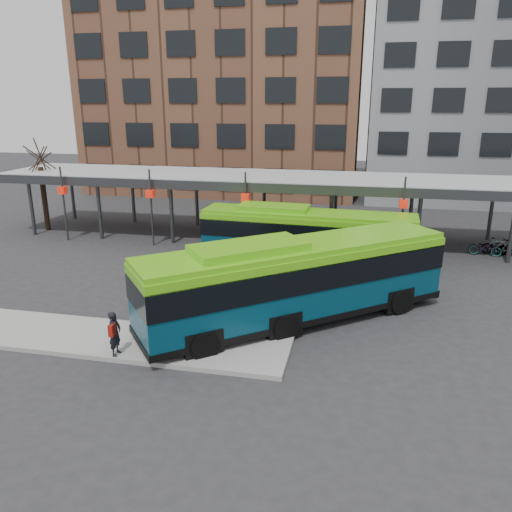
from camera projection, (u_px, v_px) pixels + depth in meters
The scene contains 9 objects.
ground at pixel (263, 321), 20.75m from camera, with size 120.00×120.00×0.00m, color #28282B.
boarding_island at pixel (107, 339), 19.01m from camera, with size 14.00×3.00×0.18m, color gray.
canopy at pixel (302, 181), 31.62m from camera, with size 40.00×6.53×4.80m.
tree at pixel (44, 195), 34.79m from camera, with size 1.64×1.64×5.60m.
building_brick at pixel (227, 77), 49.34m from camera, with size 26.00×14.00×22.00m, color brown.
building_grey at pixel (509, 86), 44.49m from camera, with size 24.00×14.00×20.00m, color slate.
bus_front at pixel (296, 279), 20.15m from camera, with size 11.99×10.43×3.63m.
bus_rear at pixel (306, 234), 27.65m from camera, with size 11.80×3.12×3.22m.
pedestrian at pixel (115, 333), 17.40m from camera, with size 0.40×0.63×1.62m.
Camera 1 is at (3.64, -18.65, 8.76)m, focal length 35.00 mm.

